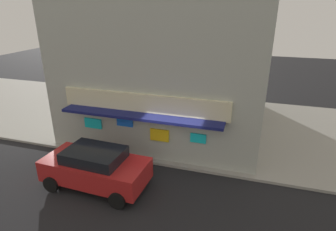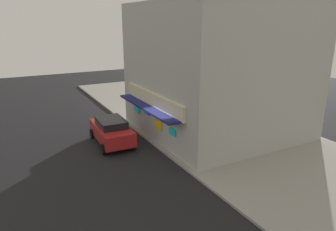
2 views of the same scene
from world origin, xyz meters
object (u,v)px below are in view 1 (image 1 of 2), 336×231
traffic_light (249,101)px  fire_hydrant (127,145)px  parked_car_red (96,167)px  pedestrian (88,118)px  trash_can (183,144)px

traffic_light → fire_hydrant: 5.98m
fire_hydrant → parked_car_red: parked_car_red is taller
fire_hydrant → parked_car_red: 2.62m
traffic_light → fire_hydrant: size_ratio=5.64×
fire_hydrant → traffic_light: bearing=5.4°
parked_car_red → fire_hydrant: bearing=88.0°
traffic_light → parked_car_red: traffic_light is taller
fire_hydrant → parked_car_red: bearing=-92.0°
pedestrian → parked_car_red: bearing=-54.8°
parked_car_red → trash_can: bearing=51.7°
fire_hydrant → trash_can: size_ratio=0.88×
traffic_light → pedestrian: traffic_light is taller
traffic_light → trash_can: bearing=174.0°
pedestrian → parked_car_red: size_ratio=0.40×
traffic_light → parked_car_red: bearing=-150.3°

